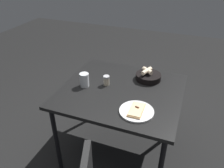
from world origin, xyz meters
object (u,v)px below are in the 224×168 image
Objects in this scene: dining_table at (121,96)px; pepper_shaker at (106,81)px; beer_glass at (84,81)px; pizza_plate at (137,111)px; bread_basket at (148,76)px.

pepper_shaker is at bearing 170.28° from dining_table.
pizza_plate is at bearing -20.07° from beer_glass.
pizza_plate is 0.51m from bread_basket.
pizza_plate is 1.12× the size of bread_basket.
dining_table is 11.42× the size of pepper_shaker.
beer_glass is (-0.33, -0.06, 0.12)m from dining_table.
beer_glass is 0.20m from pepper_shaker.
dining_table is 0.34m from pizza_plate.
beer_glass reaches higher than pepper_shaker.
beer_glass is at bearing -153.32° from pepper_shaker.
dining_table is at bearing 10.69° from beer_glass.
pepper_shaker reaches higher than dining_table.
pepper_shaker is (-0.33, -0.23, 0.01)m from bread_basket.
beer_glass is at bearing 159.93° from pizza_plate.
bread_basket is 0.40m from pepper_shaker.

